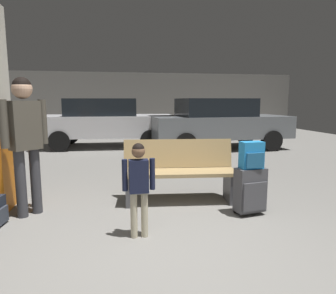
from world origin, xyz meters
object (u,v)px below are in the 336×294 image
bench (179,171)px  child (139,180)px  backpack_bright (252,155)px  parked_car_near (218,122)px  adult (25,132)px  suitcase (250,190)px  parked_car_far (106,121)px

bench → child: 1.31m
backpack_bright → child: child is taller
parked_car_near → bench: bearing=-115.7°
adult → parked_car_near: bearing=48.7°
bench → parked_car_near: (2.23, 4.63, 0.36)m
suitcase → bench: bearing=138.4°
bench → parked_car_far: size_ratio=0.39×
bench → suitcase: 1.05m
bench → parked_car_near: 5.15m
suitcase → backpack_bright: bearing=-140.0°
parked_car_far → adult: bearing=-98.8°
backpack_bright → parked_car_far: 6.60m
child → parked_car_far: 6.74m
backpack_bright → child: (-1.46, -0.41, -0.14)m
backpack_bright → adult: (-2.78, 0.50, 0.30)m
bench → child: child is taller
backpack_bright → parked_car_near: (1.45, 5.31, 0.03)m
backpack_bright → parked_car_near: 5.51m
bench → adult: bearing=-174.6°
bench → backpack_bright: bearing=-41.6°
suitcase → parked_car_near: bearing=74.7°
adult → parked_car_far: (0.90, 5.82, -0.27)m
parked_car_near → backpack_bright: bearing=-105.3°
bench → backpack_bright: (0.78, -0.69, 0.33)m
suitcase → adult: size_ratio=0.35×
suitcase → child: child is taller
parked_car_near → parked_car_far: (-3.33, 1.01, 0.00)m
backpack_bright → parked_car_near: size_ratio=0.08×
suitcase → adult: 2.92m
suitcase → parked_car_near: parked_car_near is taller
parked_car_near → child: bearing=-117.0°
parked_car_near → parked_car_far: bearing=163.2°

